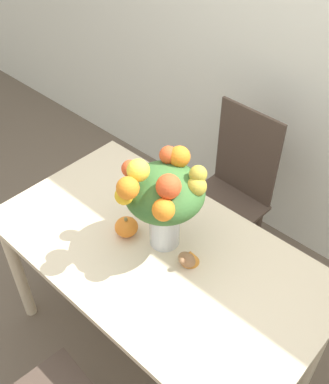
% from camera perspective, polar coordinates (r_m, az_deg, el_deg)
% --- Properties ---
extents(ground_plane, '(12.00, 12.00, 0.00)m').
position_cam_1_polar(ground_plane, '(2.56, -0.74, -18.72)').
color(ground_plane, brown).
extents(wall_back, '(8.00, 0.06, 2.70)m').
position_cam_1_polar(wall_back, '(2.43, 19.77, 18.41)').
color(wall_back, silver).
rests_on(wall_back, ground_plane).
extents(dining_table, '(1.47, 0.82, 0.77)m').
position_cam_1_polar(dining_table, '(2.00, -0.91, -9.24)').
color(dining_table, beige).
rests_on(dining_table, ground_plane).
extents(flower_vase, '(0.34, 0.37, 0.47)m').
position_cam_1_polar(flower_vase, '(1.76, -0.10, -0.51)').
color(flower_vase, silver).
rests_on(flower_vase, dining_table).
extents(pumpkin, '(0.10, 0.10, 0.09)m').
position_cam_1_polar(pumpkin, '(1.96, -4.86, -4.43)').
color(pumpkin, orange).
rests_on(pumpkin, dining_table).
extents(turkey_figurine, '(0.08, 0.11, 0.07)m').
position_cam_1_polar(turkey_figurine, '(1.85, 3.09, -8.33)').
color(turkey_figurine, '#936642').
rests_on(turkey_figurine, dining_table).
extents(dining_chair_near_window, '(0.44, 0.44, 1.01)m').
position_cam_1_polar(dining_chair_near_window, '(2.59, 8.24, -0.20)').
color(dining_chair_near_window, '#47382D').
rests_on(dining_chair_near_window, ground_plane).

